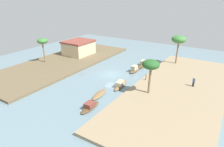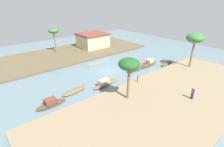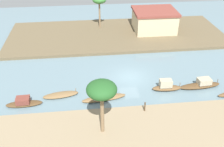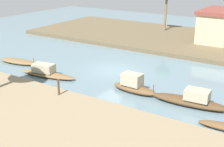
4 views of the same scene
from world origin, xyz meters
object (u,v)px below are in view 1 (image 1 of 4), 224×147
person_on_near_bank (194,82)px  palm_tree_left_far (179,40)px  sampan_with_tall_canopy (90,106)px  sampan_upstream_small (156,63)px  sampan_downstream_large (99,94)px  sampan_foreground (135,69)px  sampan_midstream (143,64)px  sampan_with_red_awning (120,84)px  palm_tree_right_tall (42,42)px  mooring_post (146,77)px  riverside_building (79,47)px  palm_tree_left_near (151,65)px

person_on_near_bank → palm_tree_left_far: bearing=92.1°
sampan_with_tall_canopy → palm_tree_left_far: size_ratio=0.63×
sampan_with_tall_canopy → sampan_upstream_small: (24.33, -0.82, -0.17)m
sampan_downstream_large → sampan_upstream_small: (20.33, -2.05, -0.00)m
sampan_downstream_large → person_on_near_bank: (10.79, -12.36, 0.96)m
sampan_foreground → sampan_with_tall_canopy: size_ratio=0.89×
sampan_midstream → sampan_with_tall_canopy: bearing=179.1°
sampan_downstream_large → sampan_foreground: size_ratio=1.18×
sampan_foreground → sampan_with_red_awning: (-7.79, -1.04, -0.15)m
sampan_with_tall_canopy → palm_tree_right_tall: palm_tree_right_tall is taller
sampan_foreground → person_on_near_bank: (-1.85, -12.21, 0.63)m
sampan_upstream_small → mooring_post: bearing=-176.0°
sampan_midstream → riverside_building: size_ratio=0.72×
sampan_with_red_awning → riverside_building: bearing=52.1°
sampan_upstream_small → palm_tree_left_near: 17.39m
mooring_post → palm_tree_right_tall: (-2.91, 24.36, 4.32)m
sampan_upstream_small → mooring_post: size_ratio=3.83×
sampan_foreground → palm_tree_right_tall: size_ratio=0.63×
mooring_post → palm_tree_right_tall: 24.91m
sampan_upstream_small → palm_tree_left_near: bearing=-170.6°
sampan_midstream → palm_tree_left_far: 9.55m
sampan_upstream_small → person_on_near_bank: size_ratio=2.59×
sampan_downstream_large → palm_tree_right_tall: palm_tree_right_tall is taller
sampan_with_tall_canopy → sampan_midstream: bearing=1.1°
person_on_near_bank → riverside_building: (4.73, 30.09, 1.12)m
sampan_foreground → palm_tree_left_far: palm_tree_left_far is taller
sampan_foreground → palm_tree_right_tall: (-6.51, 20.24, 4.79)m
mooring_post → riverside_building: size_ratio=0.15×
palm_tree_left_near → palm_tree_left_far: 17.33m
palm_tree_left_near → palm_tree_left_far: (17.31, 0.44, 0.74)m
palm_tree_left_far → sampan_upstream_small: bearing=107.3°
sampan_downstream_large → person_on_near_bank: person_on_near_bank is taller
sampan_midstream → person_on_near_bank: bearing=-120.9°
palm_tree_right_tall → riverside_building: (9.40, -2.37, -3.04)m
sampan_with_red_awning → person_on_near_bank: (5.95, -11.16, 0.78)m
sampan_downstream_large → palm_tree_left_near: palm_tree_left_near is taller
sampan_downstream_large → sampan_with_tall_canopy: sampan_with_tall_canopy is taller
sampan_foreground → palm_tree_left_near: palm_tree_left_near is taller
sampan_upstream_small → riverside_building: 20.46m
sampan_with_tall_canopy → palm_tree_left_near: 11.13m
palm_tree_right_tall → sampan_downstream_large: bearing=-107.0°
mooring_post → sampan_with_red_awning: bearing=143.8°
sampan_downstream_large → palm_tree_right_tall: (6.13, 20.10, 5.13)m
palm_tree_left_near → riverside_building: palm_tree_left_near is taller
sampan_upstream_small → palm_tree_right_tall: (-14.20, 22.14, 5.13)m
sampan_upstream_small → person_on_near_bank: (-9.54, -10.31, 0.96)m
palm_tree_left_near → palm_tree_left_far: bearing=1.5°
sampan_midstream → sampan_with_tall_canopy: 21.05m
sampan_with_red_awning → sampan_upstream_small: (15.49, -0.85, -0.18)m
sampan_midstream → sampan_downstream_large: bearing=175.7°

